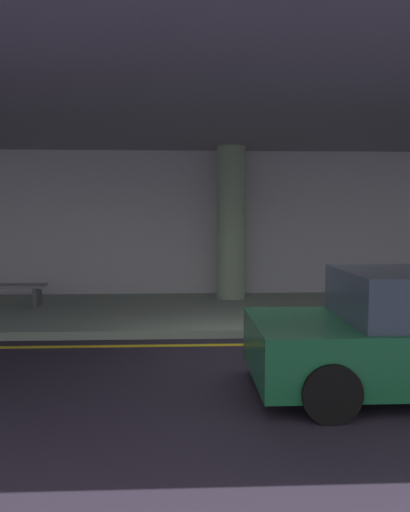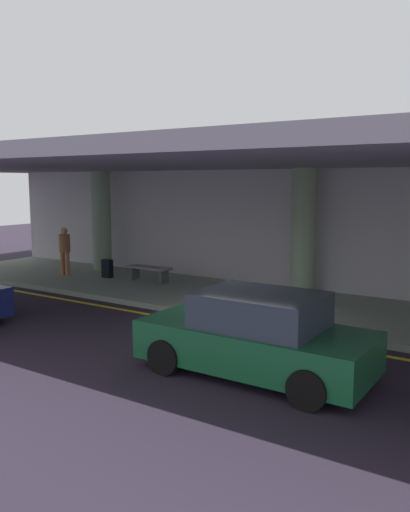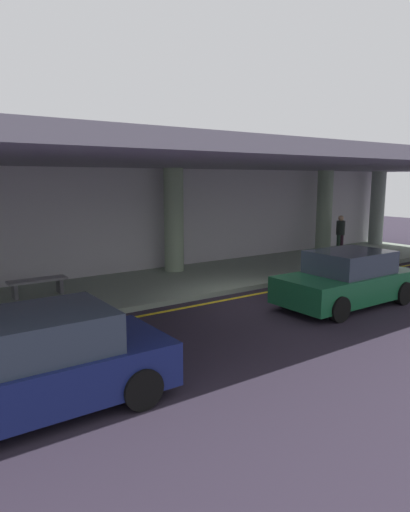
# 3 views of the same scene
# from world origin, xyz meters

# --- Properties ---
(ground_plane) EXTENTS (60.00, 60.00, 0.00)m
(ground_plane) POSITION_xyz_m (0.00, 0.00, 0.00)
(ground_plane) COLOR #26202D
(sidewalk) EXTENTS (26.00, 4.20, 0.15)m
(sidewalk) POSITION_xyz_m (0.00, 3.10, 0.07)
(sidewalk) COLOR gray
(sidewalk) RESTS_ON ground
(lane_stripe_yellow) EXTENTS (26.00, 0.14, 0.01)m
(lane_stripe_yellow) POSITION_xyz_m (0.00, 0.57, 0.00)
(lane_stripe_yellow) COLOR yellow
(lane_stripe_yellow) RESTS_ON ground
(support_column_far_left) EXTENTS (0.70, 0.70, 3.65)m
(support_column_far_left) POSITION_xyz_m (-8.00, 4.44, 1.97)
(support_column_far_left) COLOR gray
(support_column_far_left) RESTS_ON sidewalk
(support_column_left_mid) EXTENTS (0.70, 0.70, 3.65)m
(support_column_left_mid) POSITION_xyz_m (0.00, 4.44, 1.97)
(support_column_left_mid) COLOR gray
(support_column_left_mid) RESTS_ON sidewalk
(ceiling_overhang) EXTENTS (28.00, 13.20, 0.30)m
(ceiling_overhang) POSITION_xyz_m (0.00, 2.60, 3.95)
(ceiling_overhang) COLOR gray
(ceiling_overhang) RESTS_ON support_column_far_left
(terminal_back_wall) EXTENTS (26.00, 0.30, 3.80)m
(terminal_back_wall) POSITION_xyz_m (0.00, 5.35, 1.90)
(terminal_back_wall) COLOR #B7B3BB
(terminal_back_wall) RESTS_ON ground
(car_dark_green) EXTENTS (4.10, 1.92, 1.50)m
(car_dark_green) POSITION_xyz_m (1.75, -1.74, 0.71)
(car_dark_green) COLOR #16512F
(car_dark_green) RESTS_ON ground
(traveler_with_luggage) EXTENTS (0.38, 0.38, 1.68)m
(traveler_with_luggage) POSITION_xyz_m (-8.21, 2.82, 1.11)
(traveler_with_luggage) COLOR brown
(traveler_with_luggage) RESTS_ON sidewalk
(suitcase_upright_primary) EXTENTS (0.36, 0.22, 0.90)m
(suitcase_upright_primary) POSITION_xyz_m (-6.64, 3.28, 0.46)
(suitcase_upright_primary) COLOR black
(suitcase_upright_primary) RESTS_ON sidewalk
(bench_metal) EXTENTS (1.60, 0.50, 0.48)m
(bench_metal) POSITION_xyz_m (-5.04, 3.57, 0.50)
(bench_metal) COLOR slate
(bench_metal) RESTS_ON sidewalk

